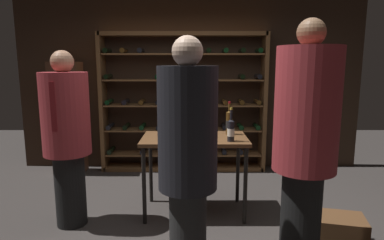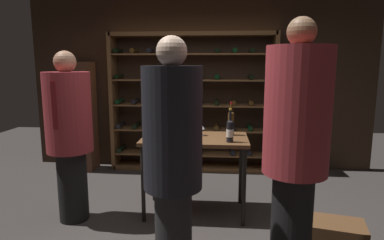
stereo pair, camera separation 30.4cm
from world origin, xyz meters
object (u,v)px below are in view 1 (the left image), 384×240
object	(u,v)px
person_bystander_dark_jacket	(305,140)
wine_bottle_black_capsule	(229,122)
wine_rack	(184,103)
wine_bottle_amber_reserve	(231,130)
tasting_table	(195,145)
wine_glass_stemmed_left	(200,127)
person_guest_plum_blouse	(67,133)
wine_glass_stemmed_right	(168,133)
display_cabinet	(68,118)
person_guest_khaki	(187,156)
wine_crate	(338,230)

from	to	relation	value
person_bystander_dark_jacket	wine_bottle_black_capsule	xyz separation A→B (m)	(-0.44, 1.28, -0.09)
wine_rack	wine_bottle_amber_reserve	world-z (taller)	wine_rack
tasting_table	wine_glass_stemmed_left	xyz separation A→B (m)	(0.06, 0.10, 0.19)
person_guest_plum_blouse	wine_glass_stemmed_right	xyz separation A→B (m)	(1.04, 0.06, -0.01)
person_guest_plum_blouse	wine_bottle_black_capsule	size ratio (longest dim) A/B	4.77
tasting_table	wine_bottle_black_capsule	world-z (taller)	wine_bottle_black_capsule
wine_rack	wine_glass_stemmed_left	xyz separation A→B (m)	(0.23, -1.48, -0.10)
tasting_table	display_cabinet	distance (m)	2.43
display_cabinet	wine_glass_stemmed_left	distance (m)	2.42
person_bystander_dark_jacket	person_guest_khaki	distance (m)	0.94
wine_rack	person_bystander_dark_jacket	distance (m)	2.89
person_guest_plum_blouse	display_cabinet	bearing A→B (deg)	106.05
person_guest_khaki	wine_bottle_black_capsule	distance (m)	1.55
wine_rack	wine_bottle_amber_reserve	size ratio (longest dim) A/B	7.24
tasting_table	person_guest_khaki	xyz separation A→B (m)	(-0.06, -1.33, 0.25)
wine_bottle_amber_reserve	wine_glass_stemmed_right	bearing A→B (deg)	-177.07
wine_glass_stemmed_right	person_guest_khaki	bearing A→B (deg)	-78.51
wine_rack	wine_glass_stemmed_left	bearing A→B (deg)	-81.25
person_guest_khaki	display_cabinet	world-z (taller)	person_guest_khaki
person_guest_plum_blouse	wine_glass_stemmed_left	xyz separation A→B (m)	(1.39, 0.39, -0.02)
person_guest_plum_blouse	display_cabinet	xyz separation A→B (m)	(-0.63, 1.73, -0.14)
wine_glass_stemmed_right	wine_glass_stemmed_left	distance (m)	0.49
wine_crate	wine_glass_stemmed_right	xyz separation A→B (m)	(-1.64, 0.47, 0.85)
wine_bottle_black_capsule	wine_crate	bearing A→B (deg)	-41.95
wine_bottle_amber_reserve	wine_glass_stemmed_left	size ratio (longest dim) A/B	2.74
wine_crate	display_cabinet	xyz separation A→B (m)	(-3.32, 2.14, 0.73)
wine_bottle_amber_reserve	wine_glass_stemmed_right	size ratio (longest dim) A/B	2.50
wine_glass_stemmed_right	wine_bottle_amber_reserve	bearing A→B (deg)	2.93
display_cabinet	wine_bottle_amber_reserve	distance (m)	2.86
wine_bottle_black_capsule	wine_glass_stemmed_right	distance (m)	0.79
wine_crate	wine_glass_stemmed_right	bearing A→B (deg)	163.97
wine_crate	wine_bottle_black_capsule	distance (m)	1.56
wine_glass_stemmed_right	tasting_table	bearing A→B (deg)	39.54
person_guest_plum_blouse	wine_bottle_black_capsule	distance (m)	1.78
wine_glass_stemmed_right	wine_glass_stemmed_left	bearing A→B (deg)	43.85
tasting_table	wine_crate	size ratio (longest dim) A/B	2.45
display_cabinet	person_guest_khaki	bearing A→B (deg)	-55.55
wine_glass_stemmed_left	tasting_table	bearing A→B (deg)	-122.71
person_bystander_dark_jacket	wine_glass_stemmed_right	xyz separation A→B (m)	(-1.13, 0.89, -0.13)
wine_rack	person_bystander_dark_jacket	world-z (taller)	wine_rack
wine_bottle_amber_reserve	wine_glass_stemmed_right	world-z (taller)	wine_bottle_amber_reserve
wine_bottle_amber_reserve	wine_rack	bearing A→B (deg)	107.05
person_guest_khaki	wine_crate	xyz separation A→B (m)	(1.42, 0.62, -0.91)
person_guest_khaki	wine_bottle_black_capsule	size ratio (longest dim) A/B	4.92
wine_rack	wine_bottle_black_capsule	bearing A→B (deg)	-68.39
wine_rack	wine_crate	world-z (taller)	wine_rack
person_guest_plum_blouse	wine_bottle_black_capsule	xyz separation A→B (m)	(1.73, 0.44, 0.03)
tasting_table	wine_glass_stemmed_left	world-z (taller)	wine_glass_stemmed_left
wine_bottle_black_capsule	wine_bottle_amber_reserve	bearing A→B (deg)	-93.35
wine_crate	wine_bottle_black_capsule	world-z (taller)	wine_bottle_black_capsule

